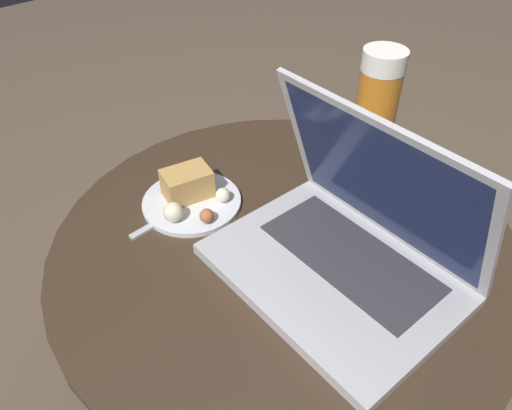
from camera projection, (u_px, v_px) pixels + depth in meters
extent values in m
plane|color=brown|center=(277.00, 398.00, 1.13)|extent=(6.00, 6.00, 0.00)
cylinder|color=black|center=(277.00, 396.00, 1.12)|extent=(0.32, 0.32, 0.01)
cylinder|color=black|center=(281.00, 332.00, 0.97)|extent=(0.07, 0.07, 0.47)
cylinder|color=#38281C|center=(285.00, 243.00, 0.81)|extent=(0.75, 0.75, 0.02)
cube|color=#B2B2B7|center=(332.00, 274.00, 0.74)|extent=(0.36, 0.26, 0.02)
cube|color=#333338|center=(350.00, 257.00, 0.75)|extent=(0.28, 0.13, 0.00)
cube|color=#B2B2B7|center=(382.00, 182.00, 0.70)|extent=(0.35, 0.10, 0.24)
cube|color=#19234C|center=(381.00, 184.00, 0.69)|extent=(0.32, 0.09, 0.22)
cylinder|color=#C6701E|center=(373.00, 128.00, 0.86)|extent=(0.07, 0.07, 0.21)
cylinder|color=white|center=(385.00, 60.00, 0.78)|extent=(0.07, 0.07, 0.03)
cylinder|color=silver|center=(192.00, 202.00, 0.87)|extent=(0.17, 0.17, 0.01)
cube|color=tan|center=(187.00, 183.00, 0.86)|extent=(0.07, 0.09, 0.05)
sphere|color=#9E5B38|center=(207.00, 216.00, 0.82)|extent=(0.02, 0.02, 0.02)
sphere|color=beige|center=(173.00, 212.00, 0.82)|extent=(0.03, 0.03, 0.03)
sphere|color=beige|center=(223.00, 195.00, 0.86)|extent=(0.03, 0.03, 0.03)
cube|color=#B2B2B7|center=(166.00, 218.00, 0.84)|extent=(0.02, 0.14, 0.00)
cube|color=#B2B2B7|center=(210.00, 192.00, 0.90)|extent=(0.03, 0.06, 0.00)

